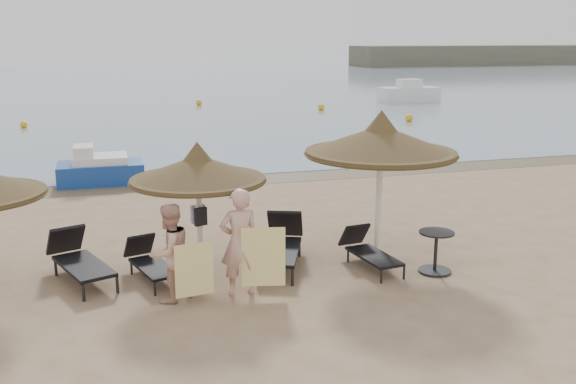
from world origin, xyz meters
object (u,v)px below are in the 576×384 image
object	(u,v)px
lounger_far_left	(78,258)
side_table	(436,253)
palapa_center	(198,169)
lounger_far_right	(368,250)
lounger_near_left	(150,261)
pedal_boat	(99,169)
palapa_right	(381,141)
person_right	(239,234)
lounger_near_right	(282,243)
person_left	(169,245)

from	to	relation	value
lounger_far_left	side_table	bearing A→B (deg)	-33.63
palapa_center	lounger_far_left	xyz separation A→B (m)	(-2.20, 0.29, -1.59)
lounger_far_right	lounger_far_left	bearing A→B (deg)	163.13
palapa_center	side_table	xyz separation A→B (m)	(4.24, -1.23, -1.61)
lounger_near_left	pedal_boat	bearing A→B (deg)	79.71
pedal_boat	palapa_right	bearing A→B (deg)	-58.02
lounger_far_right	pedal_boat	size ratio (longest dim) A/B	0.67
palapa_right	person_right	distance (m)	3.49
lounger_far_right	pedal_boat	world-z (taller)	pedal_boat
side_table	person_right	distance (m)	3.81
palapa_right	pedal_boat	size ratio (longest dim) A/B	1.19
palapa_center	lounger_near_right	distance (m)	2.23
palapa_right	person_left	size ratio (longest dim) A/B	1.54
lounger_far_right	side_table	world-z (taller)	side_table
side_table	person_right	xyz separation A→B (m)	(-3.74, 0.00, 0.71)
palapa_right	pedal_boat	distance (m)	10.26
palapa_right	side_table	world-z (taller)	palapa_right
lounger_far_left	pedal_boat	xyz separation A→B (m)	(0.43, 8.15, 0.04)
palapa_right	person_right	xyz separation A→B (m)	(-3.05, -1.11, -1.27)
lounger_near_left	lounger_near_right	world-z (taller)	lounger_near_right
lounger_near_right	lounger_far_left	bearing A→B (deg)	-162.10
palapa_right	lounger_near_left	distance (m)	4.93
palapa_center	lounger_near_right	bearing A→B (deg)	1.01
person_left	person_right	size ratio (longest dim) A/B	0.89
lounger_near_left	side_table	bearing A→B (deg)	-29.23
side_table	lounger_near_right	bearing A→B (deg)	154.52
lounger_far_right	person_left	size ratio (longest dim) A/B	0.86
lounger_near_right	person_left	xyz separation A→B (m)	(-2.27, -1.20, 0.55)
lounger_far_left	pedal_boat	bearing A→B (deg)	66.72
palapa_right	person_left	world-z (taller)	palapa_right
lounger_near_right	lounger_near_left	bearing A→B (deg)	-157.30
person_left	person_right	world-z (taller)	person_right
palapa_center	lounger_far_right	xyz separation A→B (m)	(3.15, -0.57, -1.66)
lounger_near_right	side_table	xyz separation A→B (m)	(2.65, -1.26, -0.04)
pedal_boat	person_left	bearing A→B (deg)	-83.40
pedal_boat	lounger_far_right	bearing A→B (deg)	-61.21
lounger_far_left	person_right	xyz separation A→B (m)	(2.69, -1.52, 0.69)
lounger_far_right	person_right	size ratio (longest dim) A/B	0.77
lounger_far_left	lounger_far_right	bearing A→B (deg)	-29.45
lounger_near_left	palapa_right	bearing A→B (deg)	-17.38
lounger_far_left	pedal_boat	distance (m)	8.16
lounger_far_left	side_table	xyz separation A→B (m)	(6.43, -1.53, -0.02)
lounger_near_right	person_right	distance (m)	1.80
lounger_far_right	person_right	bearing A→B (deg)	-173.80
pedal_boat	side_table	bearing A→B (deg)	-58.02
palapa_right	lounger_near_left	world-z (taller)	palapa_right
person_right	pedal_boat	bearing A→B (deg)	-77.93
palapa_right	person_left	xyz separation A→B (m)	(-4.23, -1.05, -1.39)
lounger_near_left	lounger_far_left	bearing A→B (deg)	150.68
palapa_right	person_right	bearing A→B (deg)	-160.10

